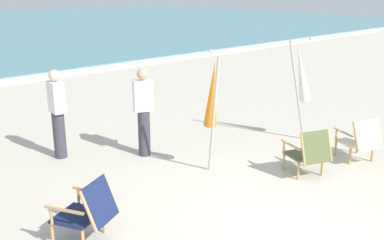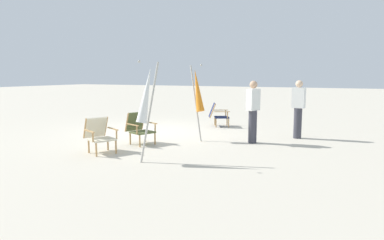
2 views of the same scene
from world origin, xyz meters
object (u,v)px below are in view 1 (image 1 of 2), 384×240
umbrella_furled_orange (213,95)px  person_by_waterline (143,112)px  umbrella_furled_white (301,74)px  beach_chair_far_center (361,139)px  beach_chair_front_left (88,210)px  beach_chair_back_right (309,151)px  person_near_chairs (57,113)px

umbrella_furled_orange → person_by_waterline: umbrella_furled_orange is taller
umbrella_furled_orange → umbrella_furled_white: size_ratio=1.00×
beach_chair_far_center → person_by_waterline: 3.91m
beach_chair_front_left → person_by_waterline: person_by_waterline is taller
beach_chair_back_right → person_by_waterline: person_by_waterline is taller
beach_chair_back_right → umbrella_furled_white: umbrella_furled_white is taller
person_near_chairs → person_by_waterline: same height
beach_chair_back_right → umbrella_furled_white: 2.08m
beach_chair_far_center → umbrella_furled_white: bearing=81.3°
beach_chair_far_center → person_near_chairs: size_ratio=0.55×
beach_chair_back_right → person_by_waterline: 2.99m
umbrella_furled_white → person_by_waterline: umbrella_furled_white is taller
beach_chair_front_left → person_near_chairs: bearing=68.6°
beach_chair_front_left → person_near_chairs: size_ratio=0.53×
beach_chair_far_center → umbrella_furled_white: umbrella_furled_white is taller
umbrella_furled_orange → person_near_chairs: umbrella_furled_orange is taller
umbrella_furled_white → person_near_chairs: size_ratio=1.28×
umbrella_furled_orange → beach_chair_front_left: bearing=-170.6°
umbrella_furled_orange → umbrella_furled_white: 2.52m
umbrella_furled_white → beach_chair_far_center: bearing=-98.7°
beach_chair_far_center → umbrella_furled_orange: umbrella_furled_orange is taller
umbrella_furled_orange → umbrella_furled_white: (2.52, 0.01, 0.01)m
umbrella_furled_white → person_by_waterline: 3.21m
umbrella_furled_orange → person_near_chairs: bearing=121.4°
person_by_waterline → person_near_chairs: bearing=140.9°
beach_chair_back_right → umbrella_furled_orange: size_ratio=0.40×
umbrella_furled_white → person_by_waterline: size_ratio=1.28×
beach_chair_far_center → person_near_chairs: bearing=134.3°
umbrella_furled_orange → umbrella_furled_white: bearing=0.2°
beach_chair_far_center → umbrella_furled_orange: (-2.30, 1.45, 0.92)m
person_by_waterline → beach_chair_far_center: bearing=-48.3°
beach_chair_far_center → beach_chair_back_right: beach_chair_back_right is taller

